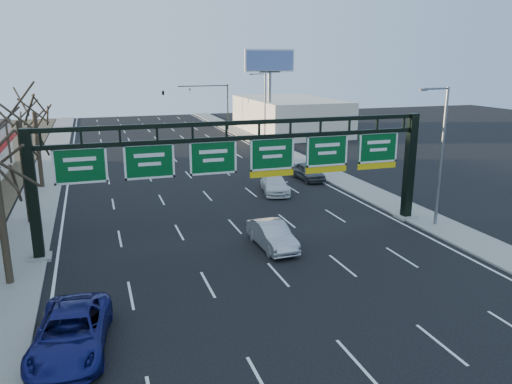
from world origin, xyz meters
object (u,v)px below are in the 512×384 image
object	(u,v)px
car_white_wagon	(275,184)
sign_gantry	(246,163)
car_silver_sedan	(272,235)
car_blue_suv	(71,333)

from	to	relation	value
car_white_wagon	sign_gantry	bearing A→B (deg)	-108.58
sign_gantry	car_silver_sedan	xyz separation A→B (m)	(0.87, -2.33, -3.87)
car_blue_suv	car_white_wagon	xyz separation A→B (m)	(15.31, 19.37, -0.07)
sign_gantry	car_blue_suv	bearing A→B (deg)	-134.72
car_white_wagon	car_silver_sedan	bearing A→B (deg)	-99.77
car_blue_suv	car_silver_sedan	world-z (taller)	car_blue_suv
sign_gantry	car_silver_sedan	size ratio (longest dim) A/B	5.36
car_blue_suv	car_silver_sedan	bearing A→B (deg)	42.75
car_silver_sedan	car_white_wagon	distance (m)	12.49
sign_gantry	car_white_wagon	xyz separation A→B (m)	(5.36, 9.33, -3.92)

